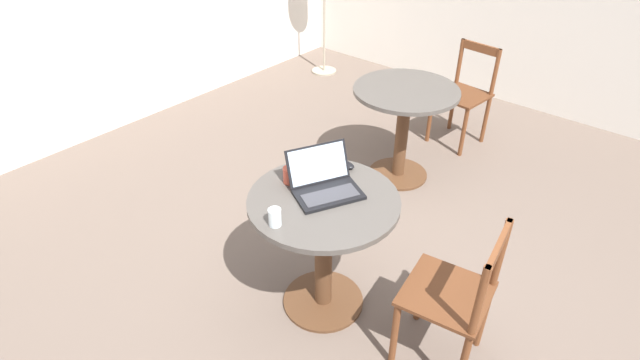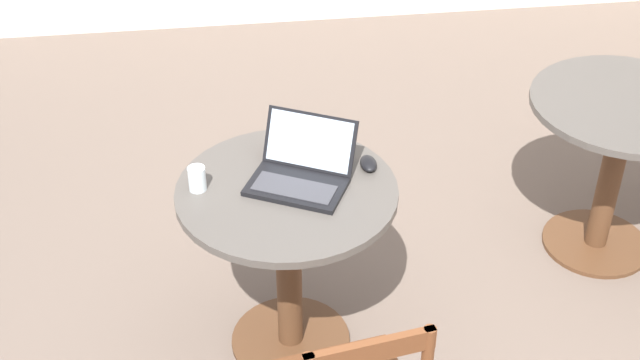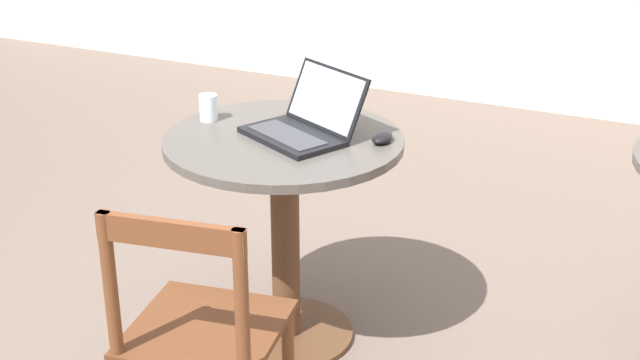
% 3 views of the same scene
% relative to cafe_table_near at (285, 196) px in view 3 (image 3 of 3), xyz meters
% --- Properties ---
extents(cafe_table_near, '(0.79, 0.79, 0.76)m').
position_rel_cafe_table_near_xyz_m(cafe_table_near, '(0.00, 0.00, 0.00)').
color(cafe_table_near, '#51331E').
rests_on(cafe_table_near, ground_plane).
extents(chair_near_front, '(0.46, 0.46, 0.86)m').
position_rel_cafe_table_near_xyz_m(chair_near_front, '(0.12, -0.72, -0.11)').
color(chair_near_front, brown).
rests_on(chair_near_front, ground_plane).
extents(laptop, '(0.43, 0.41, 0.21)m').
position_rel_cafe_table_near_xyz_m(laptop, '(0.05, 0.04, 0.25)').
color(laptop, black).
rests_on(laptop, cafe_table_near).
extents(mouse, '(0.06, 0.10, 0.03)m').
position_rel_cafe_table_near_xyz_m(mouse, '(0.31, 0.09, 0.22)').
color(mouse, black).
rests_on(mouse, cafe_table_near).
extents(mug, '(0.11, 0.07, 0.09)m').
position_rel_cafe_table_near_xyz_m(mug, '(0.00, 0.23, 0.25)').
color(mug, '#C64C38').
rests_on(mug, cafe_table_near).
extents(drinking_glass, '(0.06, 0.06, 0.09)m').
position_rel_cafe_table_near_xyz_m(drinking_glass, '(-0.31, 0.04, 0.25)').
color(drinking_glass, silver).
rests_on(drinking_glass, cafe_table_near).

